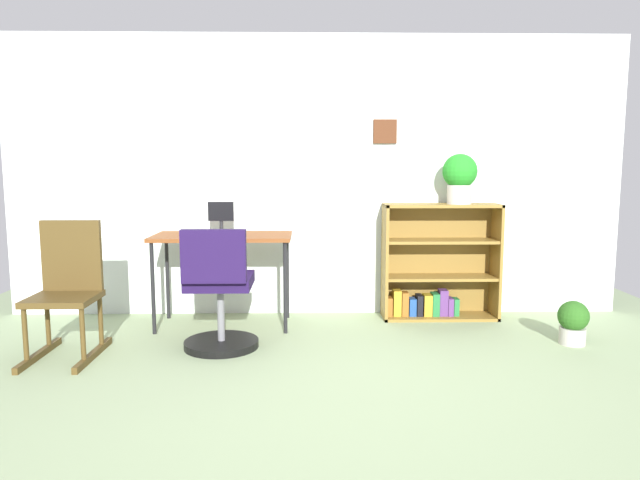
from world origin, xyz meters
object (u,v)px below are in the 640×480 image
monitor (221,220)px  potted_plant_floor (573,321)px  keyboard (220,235)px  potted_plant_on_shelf (460,176)px  rocking_chair (67,288)px  office_chair (219,298)px  desk (223,242)px  bookshelf_low (437,267)px

monitor → potted_plant_floor: bearing=-13.2°
keyboard → potted_plant_on_shelf: potted_plant_on_shelf is taller
monitor → rocking_chair: 1.25m
office_chair → rocking_chair: bearing=-176.2°
potted_plant_floor → monitor: bearing=166.8°
desk → monitor: (-0.02, 0.06, 0.17)m
monitor → office_chair: monitor is taller
monitor → potted_plant_on_shelf: 1.95m
monitor → rocking_chair: bearing=-140.6°
desk → potted_plant_floor: size_ratio=3.42×
monitor → keyboard: (0.01, -0.16, -0.10)m
monitor → rocking_chair: (-0.92, -0.76, -0.38)m
desk → monitor: 0.18m
monitor → bookshelf_low: (1.76, 0.18, -0.41)m
keyboard → office_chair: bearing=-83.2°
monitor → potted_plant_floor: (2.57, -0.60, -0.67)m
desk → rocking_chair: bearing=-143.4°
desk → potted_plant_floor: bearing=-12.0°
office_chair → desk: bearing=95.4°
rocking_chair → potted_plant_floor: size_ratio=2.87×
monitor → potted_plant_on_shelf: potted_plant_on_shelf is taller
desk → monitor: bearing=105.8°
monitor → potted_plant_on_shelf: bearing=3.5°
monitor → keyboard: monitor is taller
monitor → office_chair: size_ratio=0.29×
desk → keyboard: keyboard is taller
monitor → bookshelf_low: 1.82m
desk → potted_plant_on_shelf: size_ratio=2.64×
rocking_chair → potted_plant_on_shelf: 3.06m
rocking_chair → bookshelf_low: bearing=19.2°
desk → keyboard: (-0.00, -0.10, 0.07)m
keyboard → bookshelf_low: 1.81m
desk → potted_plant_on_shelf: (1.90, 0.18, 0.51)m
bookshelf_low → potted_plant_floor: bearing=-43.9°
desk → keyboard: size_ratio=3.11×
rocking_chair → potted_plant_on_shelf: size_ratio=2.22×
rocking_chair → office_chair: bearing=3.8°
potted_plant_on_shelf → potted_plant_floor: bearing=-47.7°
bookshelf_low → potted_plant_on_shelf: 0.77m
keyboard → potted_plant_floor: (2.56, -0.45, -0.57)m
desk → potted_plant_on_shelf: 1.98m
monitor → office_chair: (0.08, -0.69, -0.47)m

